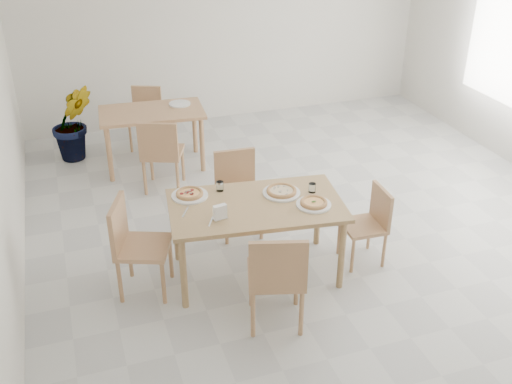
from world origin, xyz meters
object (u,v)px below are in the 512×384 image
object	(u,v)px
main_table	(256,211)
chair_back_s	(161,150)
plate_pepperoni	(190,195)
plate_empty	(180,104)
plate_mushroom	(281,193)
chair_north	(237,186)
chair_back_n	(146,113)
potted_plant	(73,123)
plate_margherita	(314,205)
pizza_margherita	(314,202)
chair_east	(370,220)
tumbler_b	(220,186)
chair_west	(133,241)
pizza_mushroom	(282,191)
napkin_holder	(220,213)
tumbler_a	(312,188)
second_table	(152,118)
pizza_pepperoni	(190,193)
chair_south	(277,274)

from	to	relation	value
main_table	chair_back_s	distance (m)	1.97
plate_pepperoni	plate_empty	size ratio (longest dim) A/B	1.22
main_table	plate_mushroom	world-z (taller)	plate_mushroom
main_table	chair_north	xyz separation A→B (m)	(0.07, 0.81, -0.17)
chair_back_n	potted_plant	bearing A→B (deg)	-149.25
chair_north	plate_margherita	world-z (taller)	chair_north
pizza_margherita	plate_empty	size ratio (longest dim) A/B	1.16
main_table	chair_east	xyz separation A→B (m)	(1.10, -0.14, -0.23)
plate_margherita	tumbler_b	distance (m)	0.89
main_table	plate_margherita	distance (m)	0.52
plate_mushroom	chair_north	bearing A→B (deg)	106.28
pizza_margherita	chair_back_s	world-z (taller)	chair_back_s
chair_west	pizza_mushroom	bearing A→B (deg)	-69.08
chair_back_n	napkin_holder	bearing A→B (deg)	-65.05
chair_east	tumbler_a	bearing A→B (deg)	-105.45
chair_east	chair_back_n	world-z (taller)	chair_back_n
tumbler_a	chair_east	bearing A→B (deg)	-18.11
pizza_mushroom	potted_plant	distance (m)	3.50
pizza_margherita	second_table	bearing A→B (deg)	108.95
pizza_mushroom	plate_pepperoni	bearing A→B (deg)	164.71
pizza_pepperoni	potted_plant	bearing A→B (deg)	107.34
main_table	chair_east	size ratio (longest dim) A/B	2.15
chair_east	pizza_mushroom	xyz separation A→B (m)	(-0.82, 0.24, 0.34)
chair_south	chair_east	size ratio (longest dim) A/B	1.21
pizza_margherita	pizza_pepperoni	world-z (taller)	same
chair_back_s	chair_north	bearing A→B (deg)	140.20
plate_pepperoni	tumbler_a	distance (m)	1.13
plate_mushroom	pizza_pepperoni	size ratio (longest dim) A/B	1.09
pizza_pepperoni	tumbler_b	distance (m)	0.29
chair_north	chair_back_n	bearing A→B (deg)	105.57
chair_south	napkin_holder	world-z (taller)	chair_south
chair_north	pizza_margherita	size ratio (longest dim) A/B	2.73
chair_west	pizza_pepperoni	xyz separation A→B (m)	(0.57, 0.22, 0.26)
plate_margherita	potted_plant	world-z (taller)	potted_plant
pizza_mushroom	tumbler_b	distance (m)	0.57
chair_east	tumbler_a	distance (m)	0.67
tumbler_b	plate_empty	size ratio (longest dim) A/B	0.33
main_table	tumbler_b	xyz separation A→B (m)	(-0.24, 0.34, 0.12)
pizza_margherita	pizza_mushroom	xyz separation A→B (m)	(-0.19, 0.29, 0.00)
chair_west	tumbler_b	xyz separation A→B (m)	(0.86, 0.24, 0.27)
pizza_mushroom	chair_west	bearing A→B (deg)	179.84
chair_north	chair_west	distance (m)	1.37
chair_north	potted_plant	bearing A→B (deg)	125.80
chair_east	tumbler_b	distance (m)	1.46
chair_east	plate_margherita	distance (m)	0.70
chair_north	napkin_holder	size ratio (longest dim) A/B	6.18
pizza_margherita	chair_back_n	bearing A→B (deg)	105.06
chair_south	tumbler_a	world-z (taller)	chair_south
main_table	second_table	distance (m)	2.64
plate_margherita	tumbler_b	bearing A→B (deg)	143.11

